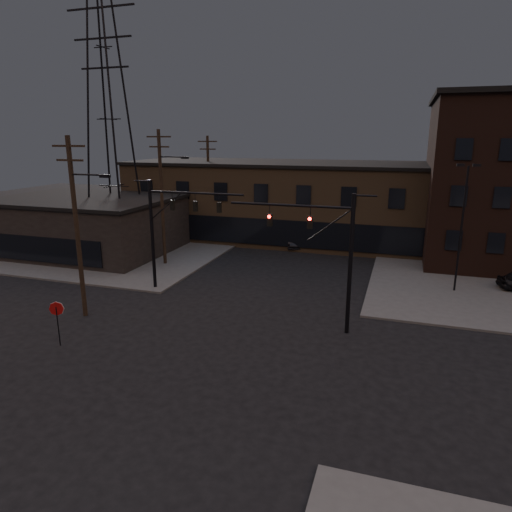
{
  "coord_description": "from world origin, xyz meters",
  "views": [
    {
      "loc": [
        9.08,
        -20.17,
        10.94
      ],
      "look_at": [
        0.29,
        6.69,
        3.5
      ],
      "focal_mm": 32.0,
      "sensor_mm": 36.0,
      "label": 1
    }
  ],
  "objects_px": {
    "traffic_signal_far": "(168,223)",
    "stop_sign": "(57,313)",
    "traffic_signal_near": "(330,248)",
    "car_crossing": "(295,238)"
  },
  "relations": [
    {
      "from": "traffic_signal_near",
      "to": "traffic_signal_far",
      "type": "relative_size",
      "value": 1.0
    },
    {
      "from": "stop_sign",
      "to": "car_crossing",
      "type": "distance_m",
      "value": 27.21
    },
    {
      "from": "traffic_signal_far",
      "to": "car_crossing",
      "type": "bearing_deg",
      "value": 71.5
    },
    {
      "from": "car_crossing",
      "to": "stop_sign",
      "type": "bearing_deg",
      "value": -121.64
    },
    {
      "from": "traffic_signal_near",
      "to": "stop_sign",
      "type": "bearing_deg",
      "value": -154.1
    },
    {
      "from": "traffic_signal_far",
      "to": "car_crossing",
      "type": "distance_m",
      "value": 17.74
    },
    {
      "from": "traffic_signal_near",
      "to": "car_crossing",
      "type": "bearing_deg",
      "value": 108.39
    },
    {
      "from": "traffic_signal_near",
      "to": "stop_sign",
      "type": "relative_size",
      "value": 3.23
    },
    {
      "from": "stop_sign",
      "to": "car_crossing",
      "type": "relative_size",
      "value": 0.48
    },
    {
      "from": "traffic_signal_far",
      "to": "stop_sign",
      "type": "bearing_deg",
      "value": -97.32
    }
  ]
}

